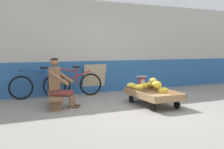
# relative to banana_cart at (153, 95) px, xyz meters

# --- Properties ---
(ground_plane) EXTENTS (80.00, 80.00, 0.00)m
(ground_plane) POSITION_rel_banana_cart_xyz_m (-0.49, -0.53, -0.24)
(ground_plane) COLOR gray
(back_wall) EXTENTS (16.00, 0.30, 2.78)m
(back_wall) POSITION_rel_banana_cart_xyz_m (-0.49, 2.41, 1.15)
(back_wall) COLOR #2D609E
(back_wall) RESTS_ON ground
(banana_cart) EXTENTS (0.86, 1.45, 0.36)m
(banana_cart) POSITION_rel_banana_cart_xyz_m (0.00, 0.00, 0.00)
(banana_cart) COLOR #99754C
(banana_cart) RESTS_ON ground
(banana_pile) EXTENTS (0.86, 1.21, 0.26)m
(banana_pile) POSITION_rel_banana_cart_xyz_m (0.02, 0.21, 0.22)
(banana_pile) COLOR gold
(banana_pile) RESTS_ON banana_cart
(low_bench) EXTENTS (0.46, 1.13, 0.27)m
(low_bench) POSITION_rel_banana_cart_xyz_m (-2.15, 0.80, -0.04)
(low_bench) COLOR brown
(low_bench) RESTS_ON ground
(vendor_seated) EXTENTS (0.74, 0.64, 1.14)m
(vendor_seated) POSITION_rel_banana_cart_xyz_m (-2.07, 0.76, 0.33)
(vendor_seated) COLOR brown
(vendor_seated) RESTS_ON ground
(plastic_crate) EXTENTS (0.36, 0.28, 0.30)m
(plastic_crate) POSITION_rel_banana_cart_xyz_m (0.29, 1.00, -0.09)
(plastic_crate) COLOR #234CA8
(plastic_crate) RESTS_ON ground
(weighing_scale) EXTENTS (0.30, 0.30, 0.29)m
(weighing_scale) POSITION_rel_banana_cart_xyz_m (0.29, 1.00, 0.21)
(weighing_scale) COLOR #28282D
(weighing_scale) RESTS_ON plastic_crate
(bicycle_near_left) EXTENTS (1.66, 0.48, 0.86)m
(bicycle_near_left) POSITION_rel_banana_cart_xyz_m (-2.28, 2.03, 0.11)
(bicycle_near_left) COLOR black
(bicycle_near_left) RESTS_ON ground
(bicycle_far_left) EXTENTS (1.66, 0.48, 0.86)m
(bicycle_far_left) POSITION_rel_banana_cart_xyz_m (-1.41, 1.93, 0.11)
(bicycle_far_left) COLOR black
(bicycle_far_left) RESTS_ON ground
(sign_board) EXTENTS (0.70, 0.23, 0.88)m
(sign_board) POSITION_rel_banana_cart_xyz_m (-0.65, 2.22, 0.20)
(sign_board) COLOR #C6B289
(sign_board) RESTS_ON ground
(shopping_bag) EXTENTS (0.18, 0.12, 0.24)m
(shopping_bag) POSITION_rel_banana_cart_xyz_m (0.62, 0.55, -0.12)
(shopping_bag) COLOR silver
(shopping_bag) RESTS_ON ground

